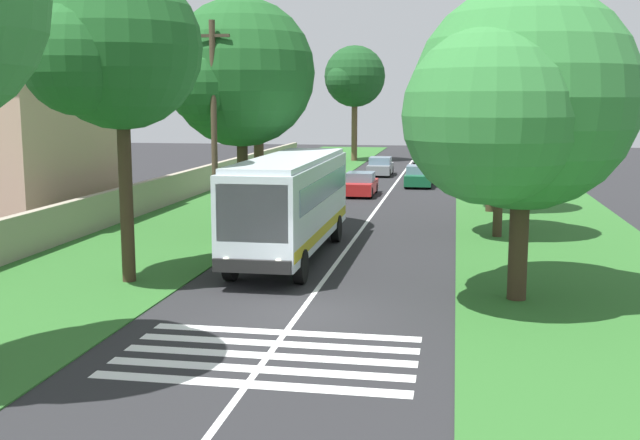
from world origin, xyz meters
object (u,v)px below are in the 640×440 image
(roadside_tree_left_3, at_px, (256,94))
(roadside_tree_left_4, at_px, (239,76))
(roadside_tree_right_0, at_px, (477,93))
(roadside_tree_right_4, at_px, (499,109))
(trailing_car_1, at_px, (419,177))
(utility_pole, at_px, (214,130))
(trailing_car_2, at_px, (380,167))
(roadside_tree_left_1, at_px, (354,78))
(roadside_tree_right_2, at_px, (516,105))
(roadside_tree_right_3, at_px, (492,72))
(roadside_tree_left_0, at_px, (116,53))
(trailing_car_0, at_px, (361,185))
(roadside_tree_right_1, at_px, (471,83))
(trailing_minibus_0, at_px, (427,148))
(coach_bus, at_px, (291,200))

(roadside_tree_left_3, bearing_deg, roadside_tree_left_4, -170.67)
(roadside_tree_right_0, height_order, roadside_tree_right_4, roadside_tree_right_0)
(trailing_car_1, relative_size, roadside_tree_right_0, 0.47)
(trailing_car_1, relative_size, utility_pole, 0.49)
(roadside_tree_left_3, bearing_deg, trailing_car_2, -14.13)
(roadside_tree_left_1, height_order, roadside_tree_right_2, roadside_tree_left_1)
(roadside_tree_right_3, height_order, roadside_tree_right_4, roadside_tree_right_3)
(roadside_tree_right_0, relative_size, utility_pole, 1.04)
(roadside_tree_left_1, relative_size, roadside_tree_right_0, 1.19)
(trailing_car_1, xyz_separation_m, roadside_tree_right_2, (-29.75, -4.01, 4.96))
(roadside_tree_left_1, bearing_deg, roadside_tree_left_0, 179.26)
(trailing_car_0, bearing_deg, roadside_tree_left_1, 8.44)
(roadside_tree_right_1, bearing_deg, trailing_minibus_0, 162.79)
(trailing_car_0, height_order, trailing_car_1, same)
(roadside_tree_left_0, relative_size, roadside_tree_right_3, 1.00)
(trailing_car_1, height_order, roadside_tree_left_4, roadside_tree_left_4)
(roadside_tree_left_4, bearing_deg, roadside_tree_right_4, -86.28)
(coach_bus, relative_size, roadside_tree_left_0, 1.14)
(roadside_tree_left_1, xyz_separation_m, roadside_tree_right_0, (-13.44, -11.13, -1.53))
(roadside_tree_left_4, height_order, roadside_tree_right_3, roadside_tree_left_4)
(coach_bus, xyz_separation_m, trailing_car_0, (19.20, -0.22, -1.48))
(roadside_tree_right_1, distance_m, roadside_tree_right_3, 42.44)
(roadside_tree_left_3, xyz_separation_m, roadside_tree_right_0, (19.77, -11.98, 0.22))
(roadside_tree_left_0, relative_size, roadside_tree_left_4, 0.97)
(roadside_tree_left_1, distance_m, roadside_tree_right_4, 41.91)
(roadside_tree_left_4, bearing_deg, roadside_tree_right_0, -21.27)
(trailing_minibus_0, xyz_separation_m, roadside_tree_right_1, (12.99, -4.02, 5.98))
(roadside_tree_left_1, relative_size, roadside_tree_left_4, 1.08)
(trailing_car_2, bearing_deg, roadside_tree_left_0, 172.83)
(trailing_minibus_0, xyz_separation_m, roadside_tree_right_3, (-29.45, -4.30, 5.65))
(roadside_tree_left_4, relative_size, roadside_tree_right_4, 1.23)
(coach_bus, bearing_deg, roadside_tree_right_1, -7.49)
(trailing_car_1, distance_m, trailing_minibus_0, 18.06)
(roadside_tree_right_2, distance_m, utility_pole, 13.14)
(roadside_tree_left_4, height_order, roadside_tree_right_4, roadside_tree_left_4)
(trailing_car_2, bearing_deg, roadside_tree_right_0, -85.04)
(coach_bus, distance_m, trailing_car_0, 19.26)
(roadside_tree_left_4, bearing_deg, roadside_tree_right_2, -132.93)
(trailing_car_1, xyz_separation_m, trailing_car_2, (7.27, 3.31, 0.00))
(coach_bus, relative_size, roadside_tree_right_2, 1.25)
(coach_bus, xyz_separation_m, roadside_tree_right_4, (5.88, -7.63, 3.25))
(roadside_tree_right_2, bearing_deg, coach_bus, 56.64)
(trailing_car_0, distance_m, roadside_tree_left_0, 25.22)
(roadside_tree_right_1, bearing_deg, roadside_tree_right_3, -179.63)
(coach_bus, xyz_separation_m, roadside_tree_left_1, (46.14, 3.78, 5.69))
(roadside_tree_left_4, bearing_deg, trailing_car_0, -14.32)
(trailing_car_2, relative_size, roadside_tree_right_1, 0.39)
(trailing_minibus_0, bearing_deg, utility_pole, 170.45)
(coach_bus, height_order, roadside_tree_right_1, roadside_tree_right_1)
(trailing_car_1, bearing_deg, roadside_tree_right_4, -167.69)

